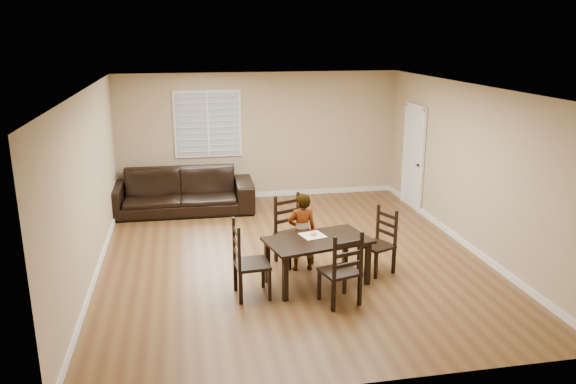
% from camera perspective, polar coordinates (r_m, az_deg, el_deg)
% --- Properties ---
extents(ground, '(7.00, 7.00, 0.00)m').
position_cam_1_polar(ground, '(9.14, 0.29, -6.55)').
color(ground, brown).
rests_on(ground, ground).
extents(room, '(6.04, 7.04, 2.72)m').
position_cam_1_polar(room, '(8.80, 0.32, 4.86)').
color(room, tan).
rests_on(room, ground).
extents(dining_table, '(1.59, 1.11, 0.68)m').
position_cam_1_polar(dining_table, '(8.01, 3.01, -5.40)').
color(dining_table, black).
rests_on(dining_table, ground).
extents(chair_near, '(0.62, 0.60, 1.07)m').
position_cam_1_polar(chair_near, '(8.83, 0.15, -3.99)').
color(chair_near, black).
rests_on(chair_near, ground).
extents(chair_far, '(0.56, 0.54, 1.03)m').
position_cam_1_polar(chair_far, '(7.42, 5.77, -8.23)').
color(chair_far, black).
rests_on(chair_far, ground).
extents(chair_left, '(0.49, 0.52, 1.08)m').
position_cam_1_polar(chair_left, '(7.66, -4.65, -7.23)').
color(chair_left, black).
rests_on(chair_left, ground).
extents(chair_right, '(0.55, 0.57, 0.98)m').
position_cam_1_polar(chair_right, '(8.60, 9.58, -5.08)').
color(chair_right, black).
rests_on(chair_right, ground).
extents(child, '(0.45, 0.30, 1.21)m').
position_cam_1_polar(child, '(8.44, 1.42, -4.09)').
color(child, gray).
rests_on(child, ground).
extents(napkin, '(0.39, 0.39, 0.00)m').
position_cam_1_polar(napkin, '(8.11, 2.51, -4.41)').
color(napkin, beige).
rests_on(napkin, dining_table).
extents(donut, '(0.11, 0.11, 0.04)m').
position_cam_1_polar(donut, '(8.11, 2.63, -4.24)').
color(donut, '#CC9549').
rests_on(donut, napkin).
extents(sofa, '(2.94, 1.21, 0.85)m').
position_cam_1_polar(sofa, '(11.44, -10.90, 0.07)').
color(sofa, black).
rests_on(sofa, ground).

